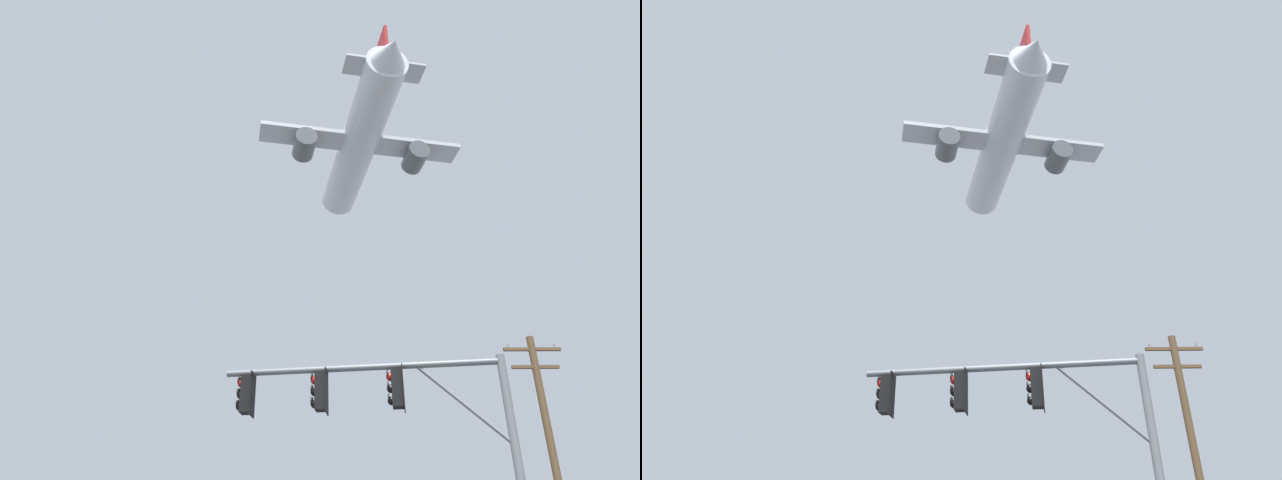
{
  "view_description": "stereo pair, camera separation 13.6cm",
  "coord_description": "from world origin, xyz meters",
  "views": [
    {
      "loc": [
        1.03,
        -3.91,
        1.31
      ],
      "look_at": [
        0.73,
        19.98,
        15.47
      ],
      "focal_mm": 31.83,
      "sensor_mm": 36.0,
      "label": 1
    },
    {
      "loc": [
        1.17,
        -3.91,
        1.31
      ],
      "look_at": [
        0.73,
        19.98,
        15.47
      ],
      "focal_mm": 31.83,
      "sensor_mm": 36.0,
      "label": 2
    }
  ],
  "objects": [
    {
      "name": "signal_pole_near",
      "position": [
        2.42,
        9.21,
        4.47
      ],
      "size": [
        6.59,
        1.13,
        5.72
      ],
      "color": "slate",
      "rests_on": "ground"
    },
    {
      "name": "utility_pole",
      "position": [
        8.97,
        17.2,
        4.97
      ],
      "size": [
        2.2,
        0.28,
        9.34
      ],
      "color": "brown",
      "rests_on": "ground"
    },
    {
      "name": "airplane",
      "position": [
        4.11,
        36.72,
        35.82
      ],
      "size": [
        18.53,
        23.99,
        6.54
      ],
      "color": "white"
    }
  ]
}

